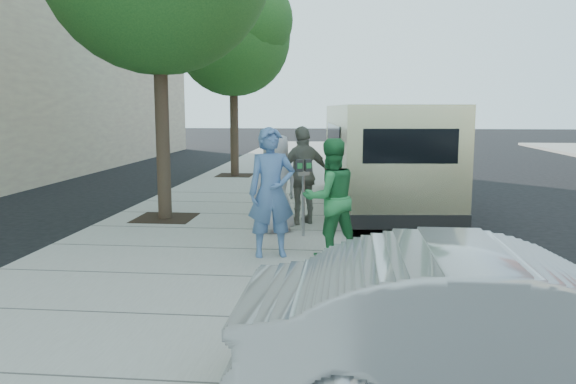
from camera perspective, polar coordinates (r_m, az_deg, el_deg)
The scene contains 11 objects.
ground at distance 9.24m, azimuth -3.22°, elevation -6.70°, with size 120.00×120.00×0.00m, color black.
sidewalk at distance 9.42m, azimuth -9.28°, elevation -6.03°, with size 5.00×60.00×0.15m, color gray.
curb_face at distance 9.11m, azimuth 5.82°, elevation -6.46°, with size 0.12×60.00×0.16m, color gray.
tree_far at distance 19.31m, azimuth -5.48°, elevation 15.79°, with size 3.92×3.80×6.49m.
parking_meter at distance 9.95m, azimuth 1.57°, elevation 1.15°, with size 0.30×0.20×1.38m.
van at distance 13.39m, azimuth 9.51°, elevation 3.66°, with size 2.81×6.87×2.49m.
sedan at distance 4.74m, azimuth 21.55°, elevation -13.50°, with size 1.46×4.20×1.38m, color #ABAEB3.
person_officer at distance 8.58m, azimuth -1.69°, elevation -0.06°, with size 0.73×0.48×1.99m, color #4E72A6.
person_green_shirt at distance 8.62m, azimuth 4.32°, elevation -0.60°, with size 0.89×0.69×1.82m, color #2C8745.
person_gray_shirt at distance 10.29m, azimuth -1.23°, elevation 0.90°, with size 0.89×0.58×1.82m, color #A3A3A5.
person_striped_polo at distance 11.04m, azimuth 1.57°, elevation 1.70°, with size 1.13×0.47×1.93m, color slate.
Camera 1 is at (1.39, -8.81, 2.42)m, focal length 35.00 mm.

